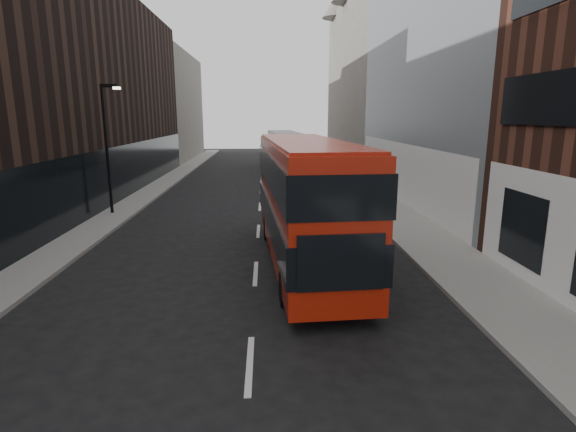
{
  "coord_description": "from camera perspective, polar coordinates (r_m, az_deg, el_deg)",
  "views": [
    {
      "loc": [
        0.42,
        -7.21,
        5.51
      ],
      "look_at": [
        1.07,
        6.18,
        2.5
      ],
      "focal_mm": 28.0,
      "sensor_mm": 36.0,
      "label": 1
    }
  ],
  "objects": [
    {
      "name": "sidewalk_right",
      "position": [
        33.42,
        9.51,
        3.12
      ],
      "size": [
        3.0,
        80.0,
        0.15
      ],
      "primitive_type": "cube",
      "color": "slate",
      "rests_on": "ground"
    },
    {
      "name": "building_left_mid",
      "position": [
        39.1,
        -21.18,
        14.02
      ],
      "size": [
        5.0,
        24.0,
        14.0
      ],
      "primitive_type": "cube",
      "color": "black",
      "rests_on": "ground"
    },
    {
      "name": "building_modern_block",
      "position": [
        30.61,
        19.68,
        20.2
      ],
      "size": [
        5.03,
        22.0,
        20.0
      ],
      "color": "gray",
      "rests_on": "ground"
    },
    {
      "name": "red_bus",
      "position": [
        16.47,
        2.22,
        2.4
      ],
      "size": [
        3.47,
        11.66,
        4.65
      ],
      "rotation": [
        0.0,
        0.0,
        0.07
      ],
      "color": "#991809",
      "rests_on": "ground"
    },
    {
      "name": "building_victorian",
      "position": [
        52.53,
        9.7,
        17.01
      ],
      "size": [
        6.5,
        24.0,
        21.0
      ],
      "color": "slate",
      "rests_on": "ground"
    },
    {
      "name": "sidewalk_left",
      "position": [
        33.73,
        -17.21,
        2.81
      ],
      "size": [
        2.0,
        80.0,
        0.15
      ],
      "primitive_type": "cube",
      "color": "slate",
      "rests_on": "ground"
    },
    {
      "name": "car_a",
      "position": [
        27.86,
        4.75,
        2.72
      ],
      "size": [
        2.04,
        4.37,
        1.45
      ],
      "primitive_type": "imported",
      "rotation": [
        0.0,
        0.0,
        0.08
      ],
      "color": "black",
      "rests_on": "ground"
    },
    {
      "name": "car_b",
      "position": [
        33.27,
        -1.51,
        4.36
      ],
      "size": [
        1.67,
        4.39,
        1.43
      ],
      "primitive_type": "imported",
      "rotation": [
        0.0,
        0.0,
        -0.04
      ],
      "color": "gray",
      "rests_on": "ground"
    },
    {
      "name": "grey_bus",
      "position": [
        47.65,
        -0.47,
        8.5
      ],
      "size": [
        3.55,
        12.07,
        3.85
      ],
      "rotation": [
        0.0,
        0.0,
        0.06
      ],
      "color": "black",
      "rests_on": "ground"
    },
    {
      "name": "street_lamp",
      "position": [
        26.68,
        -21.94,
        8.9
      ],
      "size": [
        1.06,
        0.22,
        7.0
      ],
      "color": "black",
      "rests_on": "sidewalk_left"
    },
    {
      "name": "building_left_far",
      "position": [
        60.4,
        -14.54,
        13.2
      ],
      "size": [
        5.0,
        20.0,
        13.0
      ],
      "primitive_type": "cube",
      "color": "slate",
      "rests_on": "ground"
    },
    {
      "name": "ground",
      "position": [
        9.08,
        -5.37,
        -24.76
      ],
      "size": [
        140.0,
        140.0,
        0.0
      ],
      "primitive_type": "plane",
      "color": "black",
      "rests_on": "ground"
    },
    {
      "name": "car_c",
      "position": [
        36.49,
        2.22,
        5.1
      ],
      "size": [
        2.21,
        5.02,
        1.43
      ],
      "primitive_type": "imported",
      "rotation": [
        0.0,
        0.0,
        -0.04
      ],
      "color": "black",
      "rests_on": "ground"
    }
  ]
}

